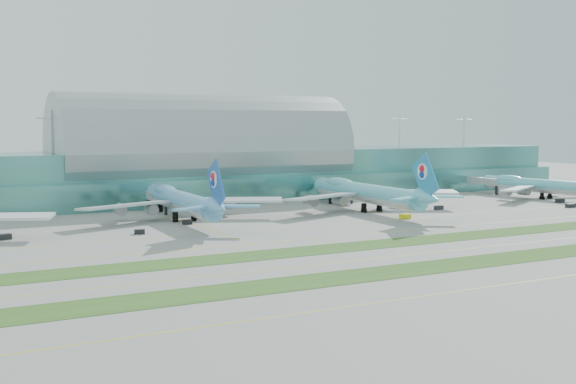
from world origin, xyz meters
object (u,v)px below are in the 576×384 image
terminal (204,164)px  airliner_b (180,200)px  airliner_d (538,185)px  airliner_c (365,192)px

terminal → airliner_b: (-30.69, -57.44, -7.69)m
airliner_d → terminal: bearing=146.3°
airliner_b → airliner_d: airliner_b is taller
terminal → airliner_d: (123.56, -63.17, -8.56)m
terminal → airliner_c: (35.78, -64.87, -7.42)m
airliner_b → airliner_c: 66.89m
airliner_b → airliner_c: (66.47, -7.43, 0.27)m
airliner_b → airliner_d: 154.37m
airliner_c → airliner_d: bearing=3.4°
terminal → airliner_b: 65.58m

